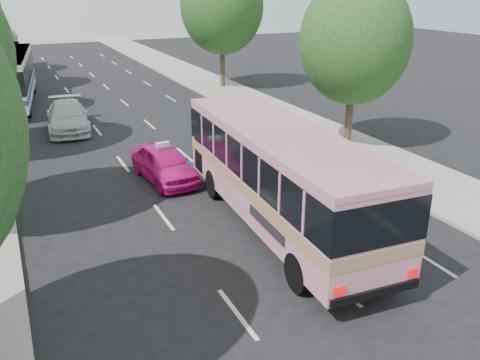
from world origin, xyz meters
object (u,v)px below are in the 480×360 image
pink_taxi (164,163)px  pink_bus (280,168)px  tour_coach_front (10,74)px  white_pickup (68,117)px

pink_taxi → pink_bus: bearing=-74.7°
tour_coach_front → pink_bus: bearing=-66.6°
pink_taxi → tour_coach_front: (-4.80, 17.13, 1.28)m
pink_bus → pink_taxi: pink_bus is taller
white_pickup → tour_coach_front: size_ratio=0.46×
pink_taxi → tour_coach_front: bearing=100.7°
pink_taxi → white_pickup: size_ratio=0.81×
pink_bus → pink_taxi: bearing=113.5°
pink_taxi → tour_coach_front: 17.83m
tour_coach_front → pink_taxi: bearing=-67.8°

